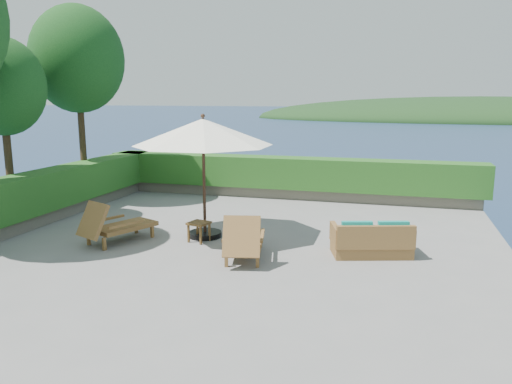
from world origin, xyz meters
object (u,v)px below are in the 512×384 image
(wicker_loveseat, at_px, (372,241))
(lounge_right, at_px, (244,239))
(patio_umbrella, at_px, (203,133))
(side_table, at_px, (199,226))
(lounge_left, at_px, (115,225))

(wicker_loveseat, bearing_deg, lounge_right, -175.95)
(patio_umbrella, relative_size, side_table, 8.01)
(patio_umbrella, distance_m, lounge_right, 2.81)
(lounge_right, distance_m, side_table, 1.65)
(lounge_left, distance_m, lounge_right, 3.21)
(lounge_right, bearing_deg, patio_umbrella, 123.46)
(patio_umbrella, xyz_separation_m, lounge_right, (1.39, -1.34, -2.05))
(side_table, bearing_deg, lounge_left, -161.80)
(patio_umbrella, height_order, side_table, patio_umbrella)
(side_table, bearing_deg, patio_umbrella, 92.78)
(patio_umbrella, relative_size, lounge_left, 2.25)
(wicker_loveseat, bearing_deg, patio_umbrella, 157.77)
(side_table, height_order, wicker_loveseat, wicker_loveseat)
(patio_umbrella, xyz_separation_m, wicker_loveseat, (3.92, -0.39, -2.16))
(side_table, relative_size, wicker_loveseat, 0.30)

